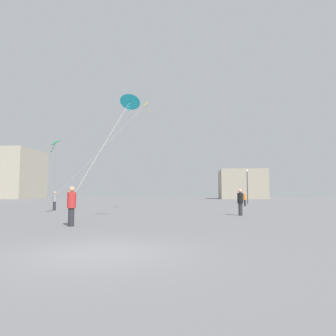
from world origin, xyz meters
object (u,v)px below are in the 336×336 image
at_px(lamppost_east, 247,181).
at_px(person_in_grey, 55,200).
at_px(person_in_black, 240,201).
at_px(kite_cyan_diamond, 130,102).
at_px(building_centre_hall, 242,184).
at_px(building_left_hall, 6,174).
at_px(kite_emerald_diamond, 55,143).
at_px(kite_amber_delta, 143,107).
at_px(person_in_orange, 245,199).
at_px(person_in_red, 72,204).
at_px(person_in_white, 69,197).

bearing_deg(lamppost_east, person_in_grey, -137.46).
xyz_separation_m(person_in_black, kite_cyan_diamond, (-6.89, -4.63, 5.83)).
bearing_deg(building_centre_hall, building_left_hall, -177.57).
xyz_separation_m(kite_cyan_diamond, kite_emerald_diamond, (-6.44, 4.33, -1.64)).
bearing_deg(kite_emerald_diamond, kite_cyan_diamond, -33.96).
bearing_deg(person_in_black, building_centre_hall, 56.89).
bearing_deg(kite_amber_delta, building_left_hall, 130.09).
xyz_separation_m(person_in_grey, lamppost_east, (20.59, 18.89, 2.45)).
distance_m(person_in_grey, kite_amber_delta, 11.67).
relative_size(kite_emerald_diamond, building_centre_hall, 0.41).
height_order(person_in_orange, kite_emerald_diamond, kite_emerald_diamond).
height_order(kite_cyan_diamond, kite_emerald_diamond, kite_cyan_diamond).
height_order(person_in_red, person_in_grey, person_in_red).
xyz_separation_m(kite_emerald_diamond, building_centre_hall, (24.63, 71.39, -0.96)).
height_order(person_in_red, building_centre_hall, building_centre_hall).
height_order(kite_amber_delta, lamppost_east, kite_amber_delta).
relative_size(person_in_red, kite_emerald_diamond, 0.30).
height_order(person_in_white, person_in_grey, person_in_white).
relative_size(person_in_grey, person_in_orange, 1.05).
distance_m(kite_amber_delta, building_left_hall, 82.24).
distance_m(kite_cyan_diamond, building_left_hall, 90.43).
bearing_deg(person_in_red, building_left_hall, -44.00).
bearing_deg(person_in_red, lamppost_east, -101.61).
bearing_deg(person_in_orange, building_left_hall, -143.54).
height_order(person_in_grey, person_in_black, person_in_black).
bearing_deg(building_centre_hall, person_in_grey, -112.40).
height_order(person_in_red, lamppost_east, lamppost_east).
relative_size(kite_amber_delta, building_centre_hall, 0.58).
distance_m(person_in_orange, building_left_hall, 82.30).
height_order(person_in_red, kite_cyan_diamond, kite_cyan_diamond).
bearing_deg(kite_cyan_diamond, kite_amber_delta, 95.04).
bearing_deg(person_in_white, building_left_hall, 41.76).
height_order(person_in_white, kite_amber_delta, kite_amber_delta).
relative_size(person_in_grey, kite_amber_delta, 0.19).
relative_size(person_in_red, person_in_orange, 1.14).
height_order(kite_amber_delta, kite_emerald_diamond, kite_amber_delta).
bearing_deg(kite_cyan_diamond, person_in_orange, 64.72).
relative_size(person_in_red, person_in_grey, 1.08).
height_order(person_in_red, person_in_black, person_in_red).
bearing_deg(kite_cyan_diamond, lamppost_east, 67.99).
height_order(person_in_black, lamppost_east, lamppost_east).
bearing_deg(kite_emerald_diamond, building_left_hall, 124.73).
bearing_deg(person_in_white, person_in_black, -128.75).
relative_size(building_centre_hall, lamppost_east, 2.99).
distance_m(person_in_white, person_in_orange, 22.36).
height_order(kite_emerald_diamond, building_centre_hall, building_centre_hall).
bearing_deg(building_left_hall, person_in_white, -50.93).
bearing_deg(person_in_white, kite_amber_delta, -133.17).
height_order(person_in_black, kite_amber_delta, kite_amber_delta).
bearing_deg(lamppost_east, kite_cyan_diamond, -112.01).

